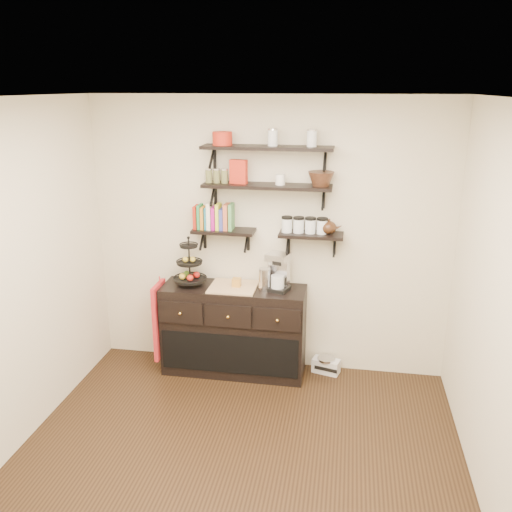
{
  "coord_description": "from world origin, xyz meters",
  "views": [
    {
      "loc": [
        0.75,
        -3.29,
        2.77
      ],
      "look_at": [
        -0.02,
        1.15,
        1.35
      ],
      "focal_mm": 38.0,
      "sensor_mm": 36.0,
      "label": 1
    }
  ],
  "objects_px": {
    "coffee_maker": "(278,272)",
    "sideboard": "(234,330)",
    "fruit_stand": "(190,269)",
    "radio": "(326,365)"
  },
  "relations": [
    {
      "from": "fruit_stand",
      "to": "coffee_maker",
      "type": "distance_m",
      "value": 0.87
    },
    {
      "from": "coffee_maker",
      "to": "radio",
      "type": "distance_m",
      "value": 1.11
    },
    {
      "from": "sideboard",
      "to": "fruit_stand",
      "type": "distance_m",
      "value": 0.75
    },
    {
      "from": "fruit_stand",
      "to": "radio",
      "type": "xyz_separation_m",
      "value": [
        1.35,
        0.11,
        -0.98
      ]
    },
    {
      "from": "sideboard",
      "to": "fruit_stand",
      "type": "height_order",
      "value": "fruit_stand"
    },
    {
      "from": "sideboard",
      "to": "radio",
      "type": "xyz_separation_m",
      "value": [
        0.92,
        0.12,
        -0.37
      ]
    },
    {
      "from": "coffee_maker",
      "to": "sideboard",
      "type": "bearing_deg",
      "value": -158.72
    },
    {
      "from": "sideboard",
      "to": "radio",
      "type": "bearing_deg",
      "value": 7.18
    },
    {
      "from": "sideboard",
      "to": "coffee_maker",
      "type": "xyz_separation_m",
      "value": [
        0.43,
        0.03,
        0.62
      ]
    },
    {
      "from": "fruit_stand",
      "to": "radio",
      "type": "relative_size",
      "value": 1.6
    }
  ]
}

